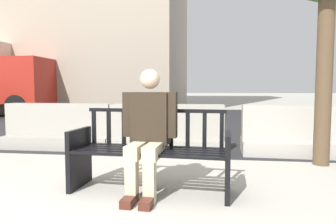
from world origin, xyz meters
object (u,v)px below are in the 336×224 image
jersey_barrier_left (60,130)px  jersey_barrier_right (303,135)px  jersey_barrier_centre (167,132)px  street_bench (150,155)px  seated_person (148,128)px

jersey_barrier_left → jersey_barrier_right: same height
jersey_barrier_centre → jersey_barrier_left: same height
jersey_barrier_centre → jersey_barrier_left: size_ratio=1.00×
street_bench → jersey_barrier_centre: street_bench is taller
street_bench → jersey_barrier_left: 3.03m
jersey_barrier_left → jersey_barrier_right: 4.35m
seated_person → jersey_barrier_right: seated_person is taller
street_bench → seated_person: (-0.01, -0.06, 0.29)m
street_bench → seated_person: size_ratio=1.31×
seated_person → jersey_barrier_right: 3.09m
jersey_barrier_centre → street_bench: bearing=-87.1°
jersey_barrier_centre → jersey_barrier_left: (-2.04, 0.05, 0.00)m
street_bench → jersey_barrier_centre: bearing=92.9°
street_bench → jersey_barrier_right: bearing=43.3°
jersey_barrier_left → jersey_barrier_right: (4.35, -0.07, 0.00)m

